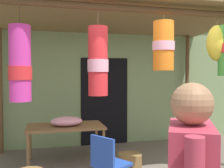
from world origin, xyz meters
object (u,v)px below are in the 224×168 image
flower_heap_on_table (67,121)px  folding_chair (108,161)px  wicker_basket_by_table (130,160)px  display_table (66,129)px

flower_heap_on_table → folding_chair: 1.58m
folding_chair → wicker_basket_by_table: 1.30m
folding_chair → wicker_basket_by_table: (0.66, 1.06, -0.39)m
display_table → flower_heap_on_table: size_ratio=2.43×
display_table → folding_chair: 1.62m
folding_chair → wicker_basket_by_table: bearing=58.2°
flower_heap_on_table → display_table: bearing=118.2°
display_table → flower_heap_on_table: bearing=-61.8°
display_table → wicker_basket_by_table: 1.29m
display_table → flower_heap_on_table: 0.16m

